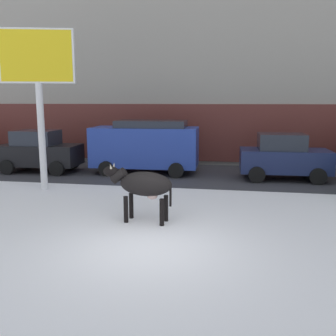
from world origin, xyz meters
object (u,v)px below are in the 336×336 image
at_px(cow_black, 143,185).
at_px(pedestrian_far_left, 70,144).
at_px(car_black_hatchback, 40,151).
at_px(pedestrian_by_cars, 239,147).
at_px(pedestrian_near_billboard, 297,148).
at_px(billboard, 37,66).
at_px(car_blue_van, 146,145).
at_px(car_navy_hatchback, 284,157).

distance_m(cow_black, pedestrian_far_left, 11.71).
distance_m(cow_black, car_black_hatchback, 8.86).
relative_size(car_black_hatchback, pedestrian_by_cars, 2.05).
relative_size(pedestrian_near_billboard, pedestrian_far_left, 1.00).
xyz_separation_m(billboard, car_black_hatchback, (-1.91, 3.25, -3.39)).
xyz_separation_m(billboard, pedestrian_far_left, (-2.05, 6.81, -3.43)).
height_order(cow_black, car_blue_van, car_blue_van).
distance_m(car_black_hatchback, pedestrian_near_billboard, 12.14).
relative_size(car_black_hatchback, car_navy_hatchback, 1.00).
bearing_deg(cow_black, pedestrian_by_cars, 75.45).
xyz_separation_m(car_black_hatchback, pedestrian_near_billboard, (11.61, 3.55, -0.05)).
height_order(billboard, pedestrian_by_cars, billboard).
bearing_deg(billboard, car_navy_hatchback, 21.30).
bearing_deg(pedestrian_by_cars, car_blue_van, -143.44).
bearing_deg(car_navy_hatchback, pedestrian_by_cars, 116.80).
height_order(car_navy_hatchback, pedestrian_near_billboard, car_navy_hatchback).
height_order(cow_black, billboard, billboard).
xyz_separation_m(pedestrian_near_billboard, pedestrian_by_cars, (-2.76, 0.00, 0.00)).
relative_size(pedestrian_near_billboard, pedestrian_by_cars, 1.00).
bearing_deg(cow_black, car_black_hatchback, 135.39).
bearing_deg(car_blue_van, pedestrian_near_billboard, 23.87).
height_order(car_black_hatchback, car_blue_van, car_blue_van).
bearing_deg(pedestrian_far_left, car_navy_hatchback, -17.74).
distance_m(cow_black, pedestrian_by_cars, 10.10).
distance_m(billboard, car_black_hatchback, 5.07).
bearing_deg(car_navy_hatchback, pedestrian_far_left, 162.26).
distance_m(pedestrian_by_cars, pedestrian_far_left, 8.98).
distance_m(cow_black, billboard, 6.26).
xyz_separation_m(car_blue_van, car_navy_hatchback, (5.81, -0.40, -0.32)).
bearing_deg(pedestrian_by_cars, pedestrian_far_left, 180.00).
xyz_separation_m(car_black_hatchback, car_navy_hatchback, (10.58, 0.12, 0.00)).
distance_m(cow_black, pedestrian_near_billboard, 11.12).
bearing_deg(pedestrian_far_left, pedestrian_by_cars, 0.00).
distance_m(car_black_hatchback, pedestrian_far_left, 3.55).
bearing_deg(pedestrian_near_billboard, car_blue_van, -156.13).
distance_m(car_blue_van, pedestrian_by_cars, 5.09).
distance_m(pedestrian_near_billboard, pedestrian_by_cars, 2.76).
bearing_deg(car_blue_van, billboard, -127.08).
relative_size(cow_black, billboard, 0.35).
distance_m(cow_black, car_blue_van, 6.93).
distance_m(car_black_hatchback, pedestrian_by_cars, 9.53).
relative_size(car_navy_hatchback, pedestrian_by_cars, 2.05).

